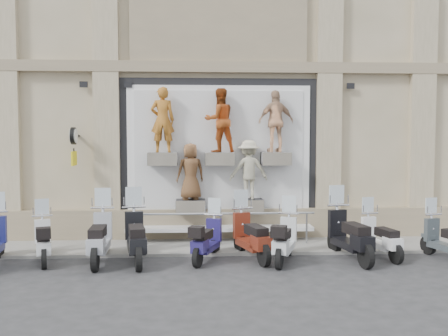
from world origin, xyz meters
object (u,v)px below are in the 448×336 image
Objects in this scene: scooter_c at (99,227)px; scooter_g at (285,230)px; scooter_i at (381,229)px; scooter_j at (448,231)px; clock_sign_bracket at (74,141)px; scooter_b at (43,232)px; scooter_e at (207,231)px; guard_rail at (221,230)px; scooter_f at (251,226)px; scooter_d at (136,226)px; scooter_h at (350,224)px.

scooter_c is 1.13× the size of scooter_g.
scooter_j reaches higher than scooter_i.
clock_sign_bracket reaches higher than scooter_b.
scooter_e is 4.21m from scooter_i.
scooter_g is at bearing -48.96° from guard_rail.
scooter_e is 1.01× the size of scooter_i.
scooter_j is at bearing -27.31° from scooter_i.
scooter_e is 1.83m from scooter_g.
scooter_f is 0.81m from scooter_g.
clock_sign_bracket is 9.67m from scooter_j.
scooter_g reaches higher than scooter_b.
guard_rail is 2.87× the size of scooter_j.
scooter_b reaches higher than scooter_i.
scooter_e is 5.69m from scooter_j.
scooter_j reaches higher than scooter_b.
scooter_j is at bearing -13.30° from clock_sign_bracket.
scooter_j is (4.63, -0.39, -0.09)m from scooter_f.
scooter_b is 9.52m from scooter_j.
scooter_d is (1.85, -1.95, -1.95)m from clock_sign_bracket.
scooter_h is (3.38, -0.14, 0.15)m from scooter_e.
scooter_d is at bearing -46.56° from clock_sign_bracket.
scooter_c is 8.19m from scooter_j.
clock_sign_bracket is 0.49× the size of scooter_c.
scooter_i is at bearing 150.84° from scooter_j.
scooter_h reaches higher than scooter_f.
scooter_i is at bearing -9.05° from scooter_d.
scooter_j is at bearing -17.86° from guard_rail.
scooter_d is 3.47m from scooter_g.
scooter_b is 0.89× the size of scooter_f.
scooter_b is at bearing -100.30° from clock_sign_bracket.
scooter_g is 1.57m from scooter_h.
clock_sign_bracket is 7.42m from scooter_h.
scooter_j is (7.34, -0.22, -0.14)m from scooter_d.
scooter_d reaches higher than guard_rail.
scooter_e is (3.83, -0.08, -0.00)m from scooter_b.
scooter_i is at bearing -19.21° from guard_rail.
scooter_g is (5.31, -2.09, -2.05)m from clock_sign_bracket.
scooter_h is at bearing -3.94° from scooter_c.
scooter_g is at bearing 13.30° from scooter_e.
guard_rail is 1.48m from scooter_e.
scooter_j is (2.31, -0.16, -0.15)m from scooter_h.
scooter_d is 2.72m from scooter_f.
scooter_d is at bearing -156.72° from scooter_e.
clock_sign_bracket reaches higher than scooter_j.
scooter_f is at bearing -7.08° from scooter_d.
scooter_j reaches higher than guard_rail.
scooter_j is at bearing 18.80° from scooter_g.
scooter_d reaches higher than scooter_f.
scooter_c is at bearing 168.72° from scooter_h.
scooter_g is 1.06× the size of scooter_i.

